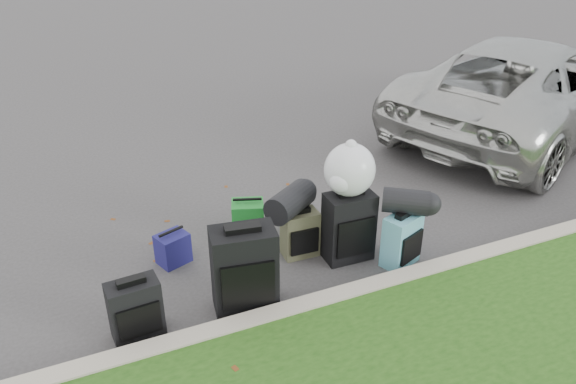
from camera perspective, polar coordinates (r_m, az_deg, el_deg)
name	(u,v)px	position (r m, az deg, el deg)	size (l,w,h in m)	color
ground	(305,245)	(5.84, 1.70, -5.44)	(120.00, 120.00, 0.00)	#383535
curb	(353,295)	(5.08, 6.60, -10.38)	(120.00, 0.18, 0.15)	#9E937F
suv	(528,87)	(9.17, 23.22, 9.81)	(2.32, 5.04, 1.40)	#B7B7B2
suitcase_small_black	(135,309)	(4.77, -15.24, -11.44)	(0.41, 0.23, 0.51)	black
suitcase_large_black_left	(244,270)	(4.83, -4.47, -7.88)	(0.54, 0.33, 0.78)	black
suitcase_olive	(300,233)	(5.57, 1.23, -4.24)	(0.35, 0.22, 0.48)	#3B3B28
suitcase_teal	(402,240)	(5.54, 11.46, -4.80)	(0.37, 0.22, 0.53)	teal
suitcase_large_black_right	(349,227)	(5.50, 6.17, -3.52)	(0.47, 0.28, 0.70)	black
tote_green	(248,218)	(5.95, -4.09, -2.68)	(0.33, 0.27, 0.38)	#1D8329
tote_navy	(173,248)	(5.62, -11.62, -5.64)	(0.29, 0.23, 0.31)	navy
duffel_left	(290,202)	(5.35, 0.22, -1.00)	(0.28, 0.28, 0.51)	black
duffel_right	(406,201)	(5.40, 11.88, -0.95)	(0.24, 0.24, 0.43)	black
trash_bag	(350,170)	(5.25, 6.29, 2.26)	(0.49, 0.49, 0.49)	white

